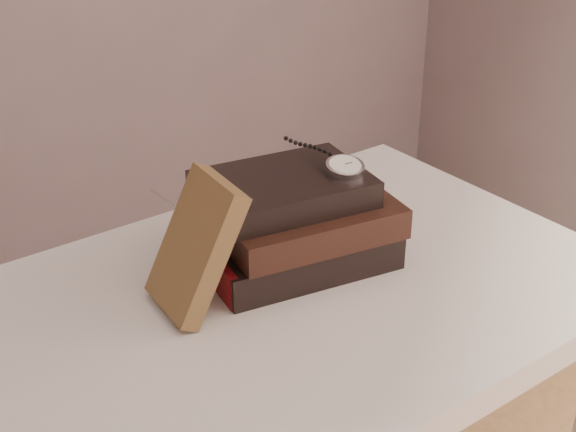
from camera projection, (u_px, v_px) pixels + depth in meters
table at (260, 358)px, 1.14m from camera, size 1.00×0.60×0.75m
book_stack at (295, 222)px, 1.16m from camera, size 0.29×0.23×0.13m
journal at (196, 246)px, 1.05m from camera, size 0.12×0.12×0.18m
pocket_watch at (342, 165)px, 1.15m from camera, size 0.06×0.16×0.02m
eyeglasses at (209, 202)px, 1.19m from camera, size 0.13×0.14×0.05m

